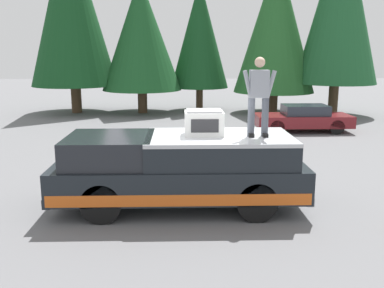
% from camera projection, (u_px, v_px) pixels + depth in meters
% --- Properties ---
extents(ground_plane, '(90.00, 90.00, 0.00)m').
position_uv_depth(ground_plane, '(201.00, 199.00, 10.23)').
color(ground_plane, slate).
extents(pickup_truck, '(2.01, 5.54, 1.65)m').
position_uv_depth(pickup_truck, '(180.00, 170.00, 9.55)').
color(pickup_truck, black).
rests_on(pickup_truck, ground).
extents(compressor_unit, '(0.65, 0.84, 0.56)m').
position_uv_depth(compressor_unit, '(204.00, 123.00, 9.38)').
color(compressor_unit, white).
rests_on(compressor_unit, pickup_truck).
extents(person_on_truck_bed, '(0.29, 0.72, 1.69)m').
position_uv_depth(person_on_truck_bed, '(259.00, 95.00, 9.11)').
color(person_on_truck_bed, '#4C515B').
rests_on(person_on_truck_bed, pickup_truck).
extents(parked_car_maroon, '(1.64, 4.10, 1.16)m').
position_uv_depth(parked_car_maroon, '(303.00, 118.00, 18.71)').
color(parked_car_maroon, maroon).
rests_on(parked_car_maroon, ground).
extents(conifer_far_left, '(4.28, 4.28, 10.33)m').
position_uv_depth(conifer_far_left, '(340.00, 1.00, 22.34)').
color(conifer_far_left, '#4C3826').
rests_on(conifer_far_left, ground).
extents(conifer_left, '(4.45, 4.45, 8.55)m').
position_uv_depth(conifer_left, '(276.00, 24.00, 23.36)').
color(conifer_left, '#4C3826').
rests_on(conifer_left, ground).
extents(conifer_center_left, '(3.34, 3.34, 7.42)m').
position_uv_depth(conifer_center_left, '(200.00, 34.00, 24.56)').
color(conifer_center_left, '#4C3826').
rests_on(conifer_center_left, ground).
extents(conifer_center_right, '(4.41, 4.41, 7.41)m').
position_uv_depth(conifer_center_right, '(141.00, 34.00, 23.58)').
color(conifer_center_right, '#4C3826').
rests_on(conifer_center_right, ground).
extents(conifer_right, '(4.74, 4.74, 10.35)m').
position_uv_depth(conifer_right, '(71.00, 4.00, 23.34)').
color(conifer_right, '#4C3826').
rests_on(conifer_right, ground).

